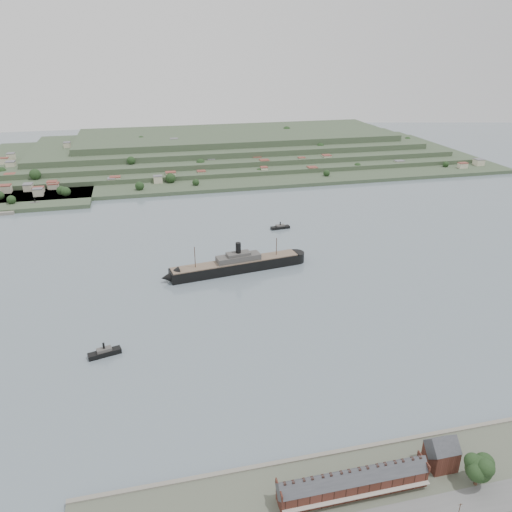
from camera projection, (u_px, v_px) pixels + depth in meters
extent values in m
plane|color=slate|center=(265.00, 288.00, 332.65)|extent=(1400.00, 1400.00, 0.00)
cube|color=gray|center=(356.00, 450.00, 199.08)|extent=(220.00, 2.00, 2.60)
cube|color=#412017|center=(353.00, 485.00, 178.34)|extent=(55.00, 8.00, 7.00)
cube|color=#35373D|center=(354.00, 478.00, 176.95)|extent=(55.60, 8.15, 8.15)
cube|color=#B0A99C|center=(358.00, 497.00, 174.25)|extent=(55.00, 1.60, 0.25)
cube|color=#412017|center=(279.00, 490.00, 170.75)|extent=(0.50, 8.40, 3.00)
cube|color=#412017|center=(424.00, 462.00, 182.34)|extent=(0.50, 8.40, 3.00)
cube|color=black|center=(295.00, 484.00, 171.36)|extent=(0.90, 1.40, 3.20)
cube|color=black|center=(310.00, 481.00, 172.51)|extent=(0.90, 1.40, 3.20)
cube|color=black|center=(347.00, 474.00, 175.41)|extent=(0.90, 1.40, 3.20)
cube|color=black|center=(361.00, 471.00, 176.57)|extent=(0.90, 1.40, 3.20)
cube|color=black|center=(397.00, 464.00, 179.47)|extent=(0.90, 1.40, 3.20)
cube|color=black|center=(411.00, 462.00, 180.63)|extent=(0.90, 1.40, 3.20)
cube|color=#412017|center=(441.00, 456.00, 189.41)|extent=(10.00, 10.00, 9.00)
cube|color=#35373D|center=(442.00, 447.00, 187.62)|extent=(10.40, 10.18, 10.18)
cube|color=#34442D|center=(197.00, 165.00, 653.33)|extent=(760.00, 260.00, 4.00)
cube|color=#34442D|center=(210.00, 156.00, 678.08)|extent=(680.00, 220.00, 5.00)
cube|color=#34442D|center=(219.00, 150.00, 692.44)|extent=(600.00, 200.00, 6.00)
cube|color=#34442D|center=(227.00, 142.00, 706.41)|extent=(520.00, 180.00, 7.00)
cube|color=#34442D|center=(235.00, 135.00, 719.99)|extent=(440.00, 160.00, 8.00)
cube|color=#34442D|center=(17.00, 199.00, 512.96)|extent=(150.00, 90.00, 4.00)
cube|color=gray|center=(3.00, 212.00, 474.64)|extent=(22.00, 14.00, 2.80)
cube|color=black|center=(236.00, 266.00, 354.96)|extent=(95.19, 25.69, 7.34)
cone|color=black|center=(170.00, 277.00, 339.21)|extent=(14.22, 14.22, 12.58)
cylinder|color=black|center=(296.00, 257.00, 370.72)|extent=(12.58, 12.58, 7.34)
cube|color=brown|center=(236.00, 261.00, 353.38)|extent=(92.96, 24.36, 0.63)
cube|color=#474542|center=(238.00, 258.00, 353.16)|extent=(32.46, 13.75, 4.19)
cube|color=#474542|center=(238.00, 254.00, 352.04)|extent=(17.64, 9.62, 2.62)
cylinder|color=black|center=(238.00, 249.00, 350.45)|extent=(3.77, 3.77, 9.44)
cylinder|color=#462E20|center=(195.00, 258.00, 340.78)|extent=(0.52, 0.52, 16.77)
cylinder|color=#462E20|center=(276.00, 247.00, 361.50)|extent=(0.52, 0.52, 14.68)
cube|color=black|center=(105.00, 353.00, 260.56)|extent=(17.48, 8.54, 2.70)
cube|color=#474542|center=(104.00, 350.00, 259.75)|extent=(8.25, 5.37, 2.03)
cylinder|color=black|center=(104.00, 346.00, 258.85)|extent=(1.13, 1.13, 3.94)
cube|color=black|center=(35.00, 205.00, 495.46)|extent=(20.17, 9.31, 2.60)
cube|color=#474542|center=(35.00, 203.00, 494.68)|extent=(9.47, 6.04, 1.95)
cylinder|color=black|center=(35.00, 201.00, 493.82)|extent=(1.08, 1.08, 3.79)
cube|color=black|center=(280.00, 227.00, 436.12)|extent=(17.25, 6.41, 2.25)
cube|color=#474542|center=(280.00, 226.00, 435.45)|extent=(7.93, 4.51, 1.69)
cylinder|color=black|center=(280.00, 224.00, 434.71)|extent=(0.94, 0.94, 3.28)
cylinder|color=#462E20|center=(476.00, 479.00, 181.83)|extent=(1.29, 1.29, 5.37)
sphere|color=black|center=(479.00, 469.00, 179.90)|extent=(9.67, 9.67, 9.67)
sphere|color=black|center=(484.00, 463.00, 181.00)|extent=(7.52, 7.52, 7.52)
sphere|color=black|center=(477.00, 472.00, 177.80)|extent=(6.87, 6.87, 6.87)
sphere|color=black|center=(486.00, 468.00, 176.84)|extent=(6.45, 6.45, 6.45)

